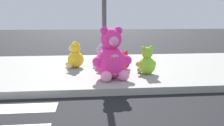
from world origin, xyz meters
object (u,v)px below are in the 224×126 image
Objects in this scene: plush_lavender at (102,59)px; plush_yellow at (75,57)px; sign_pole at (104,4)px; plush_pink_large at (112,58)px; plush_lime at (147,63)px; plush_red at (124,62)px.

plush_lavender is 0.75m from plush_yellow.
sign_pole is 1.36m from plush_pink_large.
plush_lime is (1.02, -0.20, -1.42)m from sign_pole.
plush_yellow is (-0.89, 1.35, -0.18)m from plush_pink_large.
sign_pole reaches higher than plush_pink_large.
plush_lime reaches higher than plush_lavender.
plush_pink_large is (0.12, -0.58, -1.23)m from sign_pole.
plush_pink_large is 1.63m from plush_yellow.
plush_lavender is (-0.04, 0.59, -1.43)m from sign_pole.
plush_yellow is 1.48× the size of plush_red.
sign_pole is 6.54× the size of plush_red.
plush_lime is 0.81m from plush_red.
sign_pole is 2.72× the size of plush_pink_large.
plush_yellow reaches higher than plush_lavender.
sign_pole reaches higher than plush_lime.
plush_pink_large reaches higher than plush_lavender.
sign_pole is 1.67m from plush_red.
plush_yellow is 1.36m from plush_red.
sign_pole reaches higher than plush_lavender.
plush_yellow reaches higher than plush_lime.
plush_lavender is at bearing 93.59° from sign_pole.
plush_pink_large is 1.74× the size of plush_lavender.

